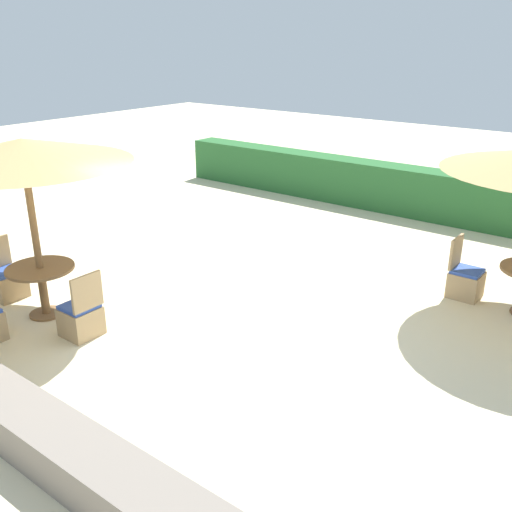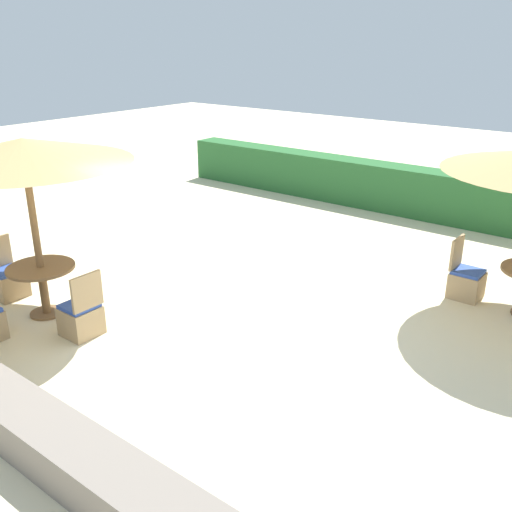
# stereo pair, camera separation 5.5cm
# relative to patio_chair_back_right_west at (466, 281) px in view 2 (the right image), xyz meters

# --- Properties ---
(ground_plane) EXTENTS (40.00, 40.00, 0.00)m
(ground_plane) POSITION_rel_patio_chair_back_right_west_xyz_m (-2.19, -3.03, -0.26)
(ground_plane) COLOR beige
(hedge_row) EXTENTS (13.00, 0.70, 1.05)m
(hedge_row) POSITION_rel_patio_chair_back_right_west_xyz_m (-2.19, 3.59, 0.26)
(hedge_row) COLOR #28602D
(hedge_row) RESTS_ON ground_plane
(stone_border) EXTENTS (10.00, 0.56, 0.45)m
(stone_border) POSITION_rel_patio_chair_back_right_west_xyz_m (-2.19, -6.06, -0.04)
(stone_border) COLOR slate
(stone_border) RESTS_ON ground_plane
(patio_chair_back_right_west) EXTENTS (0.46, 0.46, 0.93)m
(patio_chair_back_right_west) POSITION_rel_patio_chair_back_right_west_xyz_m (0.00, 0.00, 0.00)
(patio_chair_back_right_west) COLOR tan
(patio_chair_back_right_west) RESTS_ON ground_plane
(parasol_front_left) EXTENTS (2.85, 2.85, 2.55)m
(parasol_front_left) POSITION_rel_patio_chair_back_right_west_xyz_m (-4.59, -4.31, 2.11)
(parasol_front_left) COLOR brown
(parasol_front_left) RESTS_ON ground_plane
(round_table_front_left) EXTENTS (0.95, 0.95, 0.74)m
(round_table_front_left) POSITION_rel_patio_chair_back_right_west_xyz_m (-4.59, -4.31, 0.30)
(round_table_front_left) COLOR brown
(round_table_front_left) RESTS_ON ground_plane
(patio_chair_front_left_east) EXTENTS (0.46, 0.46, 0.93)m
(patio_chair_front_left_east) POSITION_rel_patio_chair_back_right_west_xyz_m (-3.66, -4.36, 0.00)
(patio_chair_front_left_east) COLOR tan
(patio_chair_front_left_east) RESTS_ON ground_plane
(patio_chair_front_left_west) EXTENTS (0.46, 0.46, 0.93)m
(patio_chair_front_left_west) POSITION_rel_patio_chair_back_right_west_xyz_m (-5.58, -4.32, 0.00)
(patio_chair_front_left_west) COLOR tan
(patio_chair_front_left_west) RESTS_ON ground_plane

